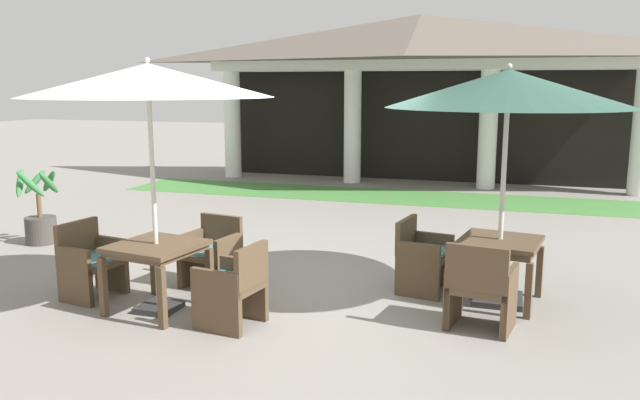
{
  "coord_description": "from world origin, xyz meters",
  "views": [
    {
      "loc": [
        2.23,
        -6.58,
        2.42
      ],
      "look_at": [
        0.02,
        0.58,
        1.04
      ],
      "focal_mm": 35.5,
      "sensor_mm": 36.0,
      "label": 1
    }
  ],
  "objects_px": {
    "patio_umbrella_mid_left": "(508,90)",
    "patio_umbrella_near_foreground": "(148,82)",
    "patio_chair_near_foreground_east": "(233,288)",
    "patio_chair_mid_left_west": "(422,257)",
    "patio_chair_near_foreground_west": "(91,262)",
    "patio_table_mid_left": "(500,248)",
    "patio_chair_mid_left_south": "(480,289)",
    "patio_table_near_foreground": "(156,253)",
    "patio_chair_near_foreground_north": "(212,254)",
    "potted_palm_left_edge": "(40,219)"
  },
  "relations": [
    {
      "from": "patio_chair_mid_left_west",
      "to": "potted_palm_left_edge",
      "type": "relative_size",
      "value": 0.73
    },
    {
      "from": "patio_table_mid_left",
      "to": "potted_palm_left_edge",
      "type": "height_order",
      "value": "potted_palm_left_edge"
    },
    {
      "from": "patio_table_near_foreground",
      "to": "patio_table_mid_left",
      "type": "distance_m",
      "value": 3.76
    },
    {
      "from": "patio_chair_near_foreground_west",
      "to": "patio_umbrella_mid_left",
      "type": "xyz_separation_m",
      "value": [
        4.47,
        1.2,
        1.94
      ]
    },
    {
      "from": "patio_chair_near_foreground_north",
      "to": "patio_chair_near_foreground_west",
      "type": "bearing_deg",
      "value": 44.96
    },
    {
      "from": "patio_chair_near_foreground_east",
      "to": "potted_palm_left_edge",
      "type": "distance_m",
      "value": 4.81
    },
    {
      "from": "potted_palm_left_edge",
      "to": "patio_chair_mid_left_west",
      "type": "bearing_deg",
      "value": -5.23
    },
    {
      "from": "patio_umbrella_mid_left",
      "to": "patio_chair_mid_left_south",
      "type": "relative_size",
      "value": 2.91
    },
    {
      "from": "patio_chair_near_foreground_north",
      "to": "patio_chair_mid_left_south",
      "type": "xyz_separation_m",
      "value": [
        3.19,
        -0.49,
        0.02
      ]
    },
    {
      "from": "patio_chair_near_foreground_west",
      "to": "patio_chair_near_foreground_north",
      "type": "relative_size",
      "value": 1.04
    },
    {
      "from": "patio_umbrella_mid_left",
      "to": "potted_palm_left_edge",
      "type": "distance_m",
      "value": 7.11
    },
    {
      "from": "patio_chair_near_foreground_west",
      "to": "patio_table_mid_left",
      "type": "relative_size",
      "value": 0.9
    },
    {
      "from": "patio_table_near_foreground",
      "to": "patio_table_mid_left",
      "type": "bearing_deg",
      "value": 21.23
    },
    {
      "from": "patio_table_near_foreground",
      "to": "patio_chair_mid_left_west",
      "type": "height_order",
      "value": "patio_chair_mid_left_west"
    },
    {
      "from": "patio_umbrella_mid_left",
      "to": "patio_table_near_foreground",
      "type": "bearing_deg",
      "value": -158.77
    },
    {
      "from": "patio_chair_mid_left_south",
      "to": "potted_palm_left_edge",
      "type": "bearing_deg",
      "value": 176.51
    },
    {
      "from": "patio_table_near_foreground",
      "to": "patio_umbrella_mid_left",
      "type": "xyz_separation_m",
      "value": [
        3.5,
        1.36,
        1.71
      ]
    },
    {
      "from": "patio_table_mid_left",
      "to": "patio_chair_near_foreground_west",
      "type": "bearing_deg",
      "value": -165.0
    },
    {
      "from": "patio_chair_near_foreground_east",
      "to": "patio_chair_mid_left_west",
      "type": "height_order",
      "value": "patio_chair_near_foreground_east"
    },
    {
      "from": "patio_chair_mid_left_south",
      "to": "patio_umbrella_near_foreground",
      "type": "bearing_deg",
      "value": -162.01
    },
    {
      "from": "patio_chair_near_foreground_north",
      "to": "patio_chair_mid_left_south",
      "type": "bearing_deg",
      "value": -179.17
    },
    {
      "from": "patio_table_near_foreground",
      "to": "patio_chair_near_foreground_west",
      "type": "xyz_separation_m",
      "value": [
        -0.97,
        0.16,
        -0.23
      ]
    },
    {
      "from": "patio_chair_near_foreground_east",
      "to": "patio_chair_mid_left_south",
      "type": "bearing_deg",
      "value": -65.41
    },
    {
      "from": "patio_umbrella_mid_left",
      "to": "patio_chair_mid_left_south",
      "type": "bearing_deg",
      "value": -99.83
    },
    {
      "from": "patio_chair_near_foreground_east",
      "to": "patio_chair_mid_left_south",
      "type": "xyz_separation_m",
      "value": [
        2.38,
        0.64,
        0.02
      ]
    },
    {
      "from": "patio_chair_near_foreground_east",
      "to": "patio_chair_mid_left_west",
      "type": "xyz_separation_m",
      "value": [
        1.66,
        1.67,
        0.01
      ]
    },
    {
      "from": "patio_umbrella_near_foreground",
      "to": "potted_palm_left_edge",
      "type": "xyz_separation_m",
      "value": [
        -3.3,
        2.05,
        -2.06
      ]
    },
    {
      "from": "patio_umbrella_near_foreground",
      "to": "patio_table_mid_left",
      "type": "relative_size",
      "value": 2.76
    },
    {
      "from": "patio_table_near_foreground",
      "to": "potted_palm_left_edge",
      "type": "distance_m",
      "value": 3.89
    },
    {
      "from": "patio_umbrella_mid_left",
      "to": "patio_chair_mid_left_south",
      "type": "distance_m",
      "value": 2.13
    },
    {
      "from": "patio_chair_mid_left_west",
      "to": "potted_palm_left_edge",
      "type": "bearing_deg",
      "value": -85.4
    },
    {
      "from": "patio_umbrella_near_foreground",
      "to": "patio_table_near_foreground",
      "type": "bearing_deg",
      "value": 36.87
    },
    {
      "from": "potted_palm_left_edge",
      "to": "patio_chair_near_foreground_west",
      "type": "bearing_deg",
      "value": -39.07
    },
    {
      "from": "patio_table_near_foreground",
      "to": "patio_chair_near_foreground_west",
      "type": "relative_size",
      "value": 1.13
    },
    {
      "from": "patio_chair_near_foreground_west",
      "to": "patio_umbrella_mid_left",
      "type": "distance_m",
      "value": 5.02
    },
    {
      "from": "patio_umbrella_mid_left",
      "to": "patio_umbrella_near_foreground",
      "type": "bearing_deg",
      "value": -158.77
    },
    {
      "from": "patio_chair_near_foreground_west",
      "to": "patio_table_mid_left",
      "type": "bearing_deg",
      "value": 114.52
    },
    {
      "from": "patio_umbrella_near_foreground",
      "to": "patio_table_mid_left",
      "type": "bearing_deg",
      "value": 21.23
    },
    {
      "from": "patio_chair_near_foreground_north",
      "to": "patio_table_mid_left",
      "type": "relative_size",
      "value": 0.86
    },
    {
      "from": "patio_chair_near_foreground_west",
      "to": "patio_chair_near_foreground_north",
      "type": "xyz_separation_m",
      "value": [
        1.13,
        0.8,
        -0.01
      ]
    },
    {
      "from": "patio_umbrella_near_foreground",
      "to": "patio_chair_near_foreground_east",
      "type": "xyz_separation_m",
      "value": [
        0.97,
        -0.16,
        -2.04
      ]
    },
    {
      "from": "patio_chair_near_foreground_west",
      "to": "patio_chair_near_foreground_north",
      "type": "distance_m",
      "value": 1.39
    },
    {
      "from": "patio_chair_near_foreground_east",
      "to": "patio_chair_near_foreground_north",
      "type": "distance_m",
      "value": 1.39
    },
    {
      "from": "patio_umbrella_near_foreground",
      "to": "patio_chair_mid_left_west",
      "type": "height_order",
      "value": "patio_umbrella_near_foreground"
    },
    {
      "from": "potted_palm_left_edge",
      "to": "patio_table_mid_left",
      "type": "bearing_deg",
      "value": -5.83
    },
    {
      "from": "patio_table_near_foreground",
      "to": "patio_chair_near_foreground_east",
      "type": "xyz_separation_m",
      "value": [
        0.97,
        -0.16,
        -0.24
      ]
    },
    {
      "from": "patio_chair_mid_left_south",
      "to": "patio_table_mid_left",
      "type": "bearing_deg",
      "value": 90.0
    },
    {
      "from": "patio_chair_near_foreground_west",
      "to": "patio_table_near_foreground",
      "type": "bearing_deg",
      "value": 90.0
    },
    {
      "from": "patio_umbrella_near_foreground",
      "to": "patio_chair_mid_left_south",
      "type": "relative_size",
      "value": 2.97
    },
    {
      "from": "patio_chair_near_foreground_east",
      "to": "patio_chair_mid_left_west",
      "type": "bearing_deg",
      "value": -35.25
    }
  ]
}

